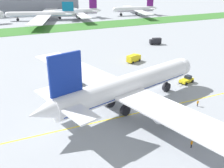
{
  "coord_description": "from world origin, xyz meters",
  "views": [
    {
      "loc": [
        -27.55,
        -48.51,
        30.32
      ],
      "look_at": [
        -1.55,
        9.52,
        3.61
      ],
      "focal_mm": 42.3,
      "sensor_mm": 36.0,
      "label": 1
    }
  ],
  "objects_px": {
    "ground_crew_marshaller_front": "(192,143)",
    "parked_airliner_far_right": "(77,12)",
    "ground_crew_wingwalker_port": "(198,103)",
    "parked_airliner_far_centre": "(43,14)",
    "parked_airliner_far_outer": "(136,9)",
    "service_truck_fuel_bowser": "(134,58)",
    "airliner_foreground": "(125,86)",
    "pushback_tug": "(187,80)",
    "service_truck_baggage_loader": "(155,41)"
  },
  "relations": [
    {
      "from": "pushback_tug",
      "to": "parked_airliner_far_right",
      "type": "height_order",
      "value": "parked_airliner_far_right"
    },
    {
      "from": "pushback_tug",
      "to": "ground_crew_marshaller_front",
      "type": "xyz_separation_m",
      "value": [
        -19.88,
        -26.17,
        0.02
      ]
    },
    {
      "from": "airliner_foreground",
      "to": "parked_airliner_far_right",
      "type": "height_order",
      "value": "airliner_foreground"
    },
    {
      "from": "pushback_tug",
      "to": "service_truck_baggage_loader",
      "type": "xyz_separation_m",
      "value": [
        16.8,
        43.25,
        0.59
      ]
    },
    {
      "from": "service_truck_fuel_bowser",
      "to": "parked_airliner_far_outer",
      "type": "relative_size",
      "value": 0.11
    },
    {
      "from": "ground_crew_marshaller_front",
      "to": "service_truck_fuel_bowser",
      "type": "relative_size",
      "value": 0.26
    },
    {
      "from": "ground_crew_marshaller_front",
      "to": "parked_airliner_far_centre",
      "type": "xyz_separation_m",
      "value": [
        2.31,
        158.47,
        3.21
      ]
    },
    {
      "from": "ground_crew_marshaller_front",
      "to": "service_truck_baggage_loader",
      "type": "height_order",
      "value": "service_truck_baggage_loader"
    },
    {
      "from": "ground_crew_wingwalker_port",
      "to": "service_truck_fuel_bowser",
      "type": "distance_m",
      "value": 37.67
    },
    {
      "from": "service_truck_fuel_bowser",
      "to": "parked_airliner_far_right",
      "type": "height_order",
      "value": "parked_airliner_far_right"
    },
    {
      "from": "parked_airliner_far_outer",
      "to": "service_truck_fuel_bowser",
      "type": "bearing_deg",
      "value": -119.14
    },
    {
      "from": "parked_airliner_far_centre",
      "to": "parked_airliner_far_right",
      "type": "height_order",
      "value": "parked_airliner_far_right"
    },
    {
      "from": "ground_crew_wingwalker_port",
      "to": "service_truck_fuel_bowser",
      "type": "bearing_deg",
      "value": 86.25
    },
    {
      "from": "service_truck_fuel_bowser",
      "to": "parked_airliner_far_right",
      "type": "xyz_separation_m",
      "value": [
        11.51,
        108.36,
        3.02
      ]
    },
    {
      "from": "ground_crew_marshaller_front",
      "to": "service_truck_fuel_bowser",
      "type": "bearing_deg",
      "value": 73.45
    },
    {
      "from": "airliner_foreground",
      "to": "parked_airliner_far_outer",
      "type": "relative_size",
      "value": 1.31
    },
    {
      "from": "parked_airliner_far_outer",
      "to": "pushback_tug",
      "type": "bearing_deg",
      "value": -112.49
    },
    {
      "from": "ground_crew_marshaller_front",
      "to": "parked_airliner_far_right",
      "type": "distance_m",
      "value": 160.99
    },
    {
      "from": "service_truck_fuel_bowser",
      "to": "parked_airliner_far_centre",
      "type": "distance_m",
      "value": 108.85
    },
    {
      "from": "ground_crew_marshaller_front",
      "to": "service_truck_fuel_bowser",
      "type": "xyz_separation_m",
      "value": [
        14.98,
        50.4,
        0.52
      ]
    },
    {
      "from": "service_truck_fuel_bowser",
      "to": "parked_airliner_far_outer",
      "type": "distance_m",
      "value": 119.37
    },
    {
      "from": "ground_crew_marshaller_front",
      "to": "parked_airliner_far_right",
      "type": "relative_size",
      "value": 0.03
    },
    {
      "from": "pushback_tug",
      "to": "ground_crew_marshaller_front",
      "type": "distance_m",
      "value": 32.87
    },
    {
      "from": "airliner_foreground",
      "to": "pushback_tug",
      "type": "xyz_separation_m",
      "value": [
        24.01,
        6.67,
        -4.65
      ]
    },
    {
      "from": "service_truck_fuel_bowser",
      "to": "parked_airliner_far_right",
      "type": "distance_m",
      "value": 109.01
    },
    {
      "from": "airliner_foreground",
      "to": "service_truck_fuel_bowser",
      "type": "relative_size",
      "value": 11.87
    },
    {
      "from": "ground_crew_wingwalker_port",
      "to": "parked_airliner_far_right",
      "type": "bearing_deg",
      "value": 84.53
    },
    {
      "from": "airliner_foreground",
      "to": "parked_airliner_far_centre",
      "type": "height_order",
      "value": "airliner_foreground"
    },
    {
      "from": "ground_crew_wingwalker_port",
      "to": "service_truck_fuel_bowser",
      "type": "height_order",
      "value": "service_truck_fuel_bowser"
    },
    {
      "from": "pushback_tug",
      "to": "parked_airliner_far_outer",
      "type": "bearing_deg",
      "value": 67.51
    },
    {
      "from": "service_truck_baggage_loader",
      "to": "parked_airliner_far_outer",
      "type": "bearing_deg",
      "value": 66.87
    },
    {
      "from": "airliner_foreground",
      "to": "service_truck_baggage_loader",
      "type": "xyz_separation_m",
      "value": [
        40.81,
        49.92,
        -4.06
      ]
    },
    {
      "from": "parked_airliner_far_right",
      "to": "service_truck_baggage_loader",
      "type": "bearing_deg",
      "value": -83.49
    },
    {
      "from": "airliner_foreground",
      "to": "pushback_tug",
      "type": "relative_size",
      "value": 11.73
    },
    {
      "from": "parked_airliner_far_right",
      "to": "parked_airliner_far_outer",
      "type": "distance_m",
      "value": 46.77
    },
    {
      "from": "ground_crew_wingwalker_port",
      "to": "parked_airliner_far_centre",
      "type": "bearing_deg",
      "value": 94.01
    },
    {
      "from": "ground_crew_marshaller_front",
      "to": "service_truck_fuel_bowser",
      "type": "distance_m",
      "value": 52.58
    },
    {
      "from": "ground_crew_marshaller_front",
      "to": "parked_airliner_far_outer",
      "type": "height_order",
      "value": "parked_airliner_far_outer"
    },
    {
      "from": "ground_crew_marshaller_front",
      "to": "parked_airliner_far_outer",
      "type": "xyz_separation_m",
      "value": [
        73.08,
        154.63,
        3.5
      ]
    },
    {
      "from": "ground_crew_wingwalker_port",
      "to": "parked_airliner_far_centre",
      "type": "relative_size",
      "value": 0.02
    },
    {
      "from": "airliner_foreground",
      "to": "parked_airliner_far_outer",
      "type": "height_order",
      "value": "airliner_foreground"
    },
    {
      "from": "service_truck_baggage_loader",
      "to": "ground_crew_wingwalker_port",
      "type": "bearing_deg",
      "value": -113.12
    },
    {
      "from": "parked_airliner_far_centre",
      "to": "parked_airliner_far_right",
      "type": "bearing_deg",
      "value": 0.67
    },
    {
      "from": "ground_crew_marshaller_front",
      "to": "service_truck_baggage_loader",
      "type": "distance_m",
      "value": 78.52
    },
    {
      "from": "airliner_foreground",
      "to": "ground_crew_wingwalker_port",
      "type": "height_order",
      "value": "airliner_foreground"
    },
    {
      "from": "service_truck_baggage_loader",
      "to": "parked_airliner_far_centre",
      "type": "relative_size",
      "value": 0.07
    },
    {
      "from": "ground_crew_wingwalker_port",
      "to": "service_truck_fuel_bowser",
      "type": "xyz_separation_m",
      "value": [
        2.46,
        37.59,
        0.57
      ]
    },
    {
      "from": "ground_crew_wingwalker_port",
      "to": "pushback_tug",
      "type": "bearing_deg",
      "value": 61.13
    },
    {
      "from": "service_truck_fuel_bowser",
      "to": "parked_airliner_far_centre",
      "type": "height_order",
      "value": "parked_airliner_far_centre"
    },
    {
      "from": "service_truck_baggage_loader",
      "to": "service_truck_fuel_bowser",
      "type": "relative_size",
      "value": 0.89
    }
  ]
}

